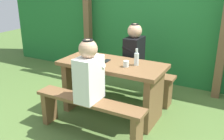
% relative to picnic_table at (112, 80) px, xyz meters
% --- Properties ---
extents(ground_plane, '(12.00, 12.00, 0.00)m').
position_rel_picnic_table_xyz_m(ground_plane, '(0.00, 0.00, -0.51)').
color(ground_plane, '#4F6C33').
extents(hedge_backdrop, '(6.40, 0.72, 2.27)m').
position_rel_picnic_table_xyz_m(hedge_backdrop, '(0.00, 1.79, 0.62)').
color(hedge_backdrop, '#226E30').
rests_on(hedge_backdrop, ground_plane).
extents(pergola_post_left, '(0.12, 0.12, 2.03)m').
position_rel_picnic_table_xyz_m(pergola_post_left, '(-1.20, 1.26, 0.51)').
color(pergola_post_left, brown).
rests_on(pergola_post_left, ground_plane).
extents(pergola_post_right, '(0.12, 0.12, 2.03)m').
position_rel_picnic_table_xyz_m(pergola_post_right, '(1.20, 1.26, 0.51)').
color(pergola_post_right, brown).
rests_on(pergola_post_right, ground_plane).
extents(picnic_table, '(1.40, 0.64, 0.75)m').
position_rel_picnic_table_xyz_m(picnic_table, '(0.00, 0.00, 0.00)').
color(picnic_table, brown).
rests_on(picnic_table, ground_plane).
extents(bench_near, '(1.40, 0.24, 0.46)m').
position_rel_picnic_table_xyz_m(bench_near, '(0.00, -0.57, -0.18)').
color(bench_near, brown).
rests_on(bench_near, ground_plane).
extents(bench_far, '(1.40, 0.24, 0.46)m').
position_rel_picnic_table_xyz_m(bench_far, '(0.00, 0.57, -0.18)').
color(bench_far, brown).
rests_on(bench_far, ground_plane).
extents(person_white_shirt, '(0.25, 0.35, 0.72)m').
position_rel_picnic_table_xyz_m(person_white_shirt, '(0.01, -0.57, 0.29)').
color(person_white_shirt, white).
rests_on(person_white_shirt, bench_near).
extents(person_black_coat, '(0.25, 0.35, 0.72)m').
position_rel_picnic_table_xyz_m(person_black_coat, '(0.06, 0.57, 0.29)').
color(person_black_coat, black).
rests_on(person_black_coat, bench_far).
extents(drinking_glass, '(0.07, 0.07, 0.08)m').
position_rel_picnic_table_xyz_m(drinking_glass, '(0.23, -0.06, 0.28)').
color(drinking_glass, silver).
rests_on(drinking_glass, picnic_table).
extents(bottle_left, '(0.06, 0.06, 0.24)m').
position_rel_picnic_table_xyz_m(bottle_left, '(-0.25, -0.05, 0.34)').
color(bottle_left, silver).
rests_on(bottle_left, picnic_table).
extents(bottle_right, '(0.06, 0.06, 0.22)m').
position_rel_picnic_table_xyz_m(bottle_right, '(0.32, 0.06, 0.33)').
color(bottle_right, silver).
rests_on(bottle_right, picnic_table).
extents(cell_phone, '(0.08, 0.14, 0.01)m').
position_rel_picnic_table_xyz_m(cell_phone, '(-0.10, 0.02, 0.25)').
color(cell_phone, black).
rests_on(cell_phone, picnic_table).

